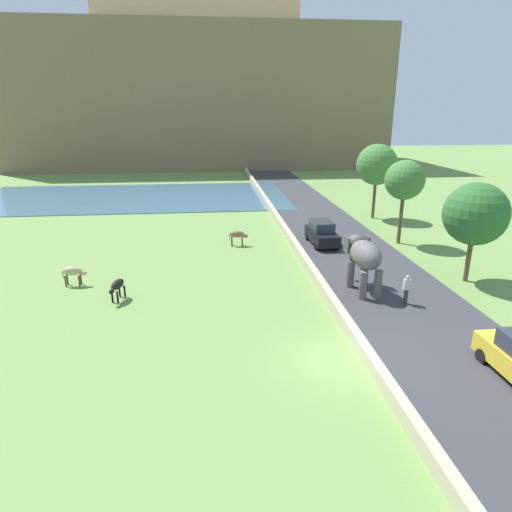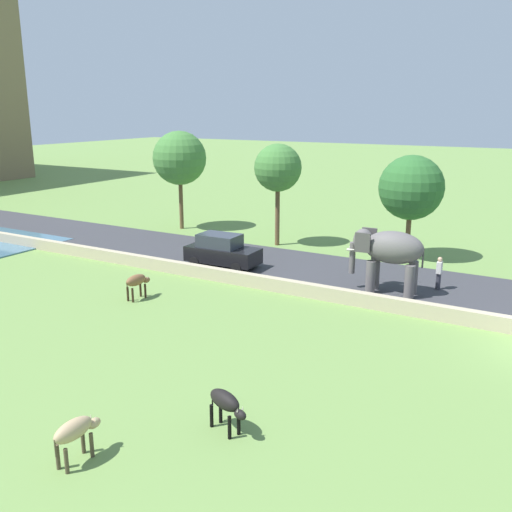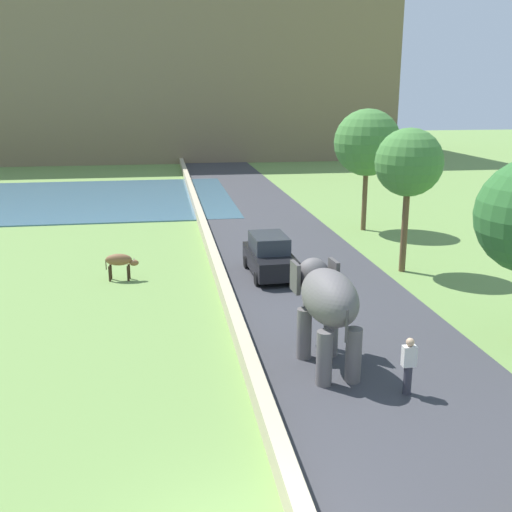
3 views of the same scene
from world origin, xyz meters
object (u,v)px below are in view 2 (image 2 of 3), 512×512
Objects in this scene: elephant at (388,251)px; cow_black at (226,403)px; cow_brown at (137,281)px; car_black at (222,251)px; cow_tan at (75,431)px; person_beside_elephant at (439,273)px.

elephant is 2.48× the size of cow_black.
cow_black and cow_brown have the same top height.
cow_brown is at bearing 52.92° from cow_black.
car_black is (0.02, 9.09, -1.14)m from elephant.
cow_black is at bearing -39.56° from cow_tan.
cow_black is at bearing 171.88° from person_beside_elephant.
person_beside_elephant reaches higher than cow_black.
car_black is at bearing -3.53° from cow_brown.
cow_tan is at bearing 170.94° from elephant.
person_beside_elephant is 18.56m from cow_tan.
person_beside_elephant is 11.19m from car_black.
cow_tan is at bearing -145.37° from cow_brown.
elephant reaches higher than car_black.
cow_tan is (-16.31, -6.49, -0.06)m from car_black.
cow_black is 11.66m from cow_brown.
elephant is 2.50× the size of cow_brown.
elephant reaches higher than cow_tan.
person_beside_elephant is (1.70, -1.97, -1.16)m from elephant.
elephant is at bearing -90.10° from car_black.
cow_black is (-15.06, 2.15, -0.04)m from person_beside_elephant.
cow_tan is at bearing 140.44° from cow_black.
car_black is 16.07m from cow_black.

